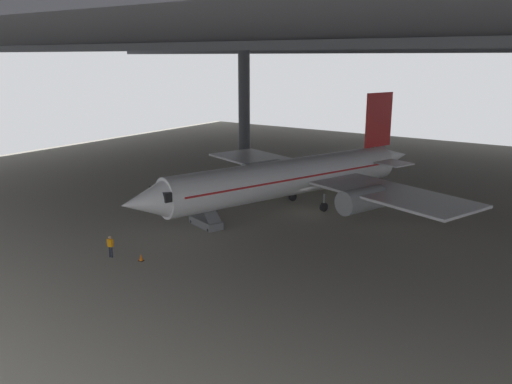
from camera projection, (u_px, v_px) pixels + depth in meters
The scene contains 8 objects.
ground_plane at pixel (302, 210), 53.65m from camera, with size 110.00×110.00×0.00m, color gray.
hangar_structure at pixel (363, 41), 60.40m from camera, with size 121.00×99.00×17.69m.
airplane_main at pixel (293, 177), 52.98m from camera, with size 34.97×35.22×11.37m.
boarding_stairs at pixel (205, 218), 48.38m from camera, with size 4.41×2.72×4.64m.
crew_worker_near_nose at pixel (110, 245), 40.67m from camera, with size 0.52×0.34×1.76m.
crew_worker_by_stairs at pixel (216, 204), 52.30m from camera, with size 0.39×0.46×1.67m.
traffic_cone_orange at pixel (141, 257), 40.12m from camera, with size 0.36×0.36×0.60m.
baggage_tug at pixel (318, 184), 62.44m from camera, with size 1.67×2.40×0.90m.
Camera 1 is at (25.12, -45.17, 15.26)m, focal length 36.61 mm.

